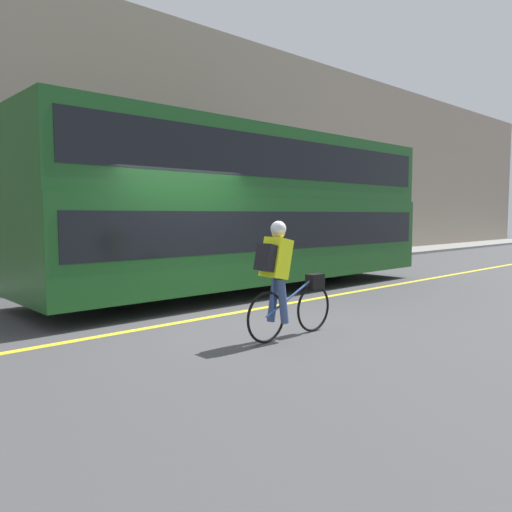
{
  "coord_description": "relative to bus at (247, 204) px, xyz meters",
  "views": [
    {
      "loc": [
        -4.95,
        -6.35,
        1.72
      ],
      "look_at": [
        0.95,
        0.03,
        1.0
      ],
      "focal_mm": 35.0,
      "sensor_mm": 36.0,
      "label": 1
    }
  ],
  "objects": [
    {
      "name": "bus",
      "position": [
        0.0,
        0.0,
        0.0
      ],
      "size": [
        9.84,
        2.59,
        3.52
      ],
      "color": "black",
      "rests_on": "ground_plane"
    },
    {
      "name": "cyclist_on_bike",
      "position": [
        -2.58,
        -3.63,
        -1.08
      ],
      "size": [
        1.66,
        0.32,
        1.64
      ],
      "color": "black",
      "rests_on": "ground_plane"
    },
    {
      "name": "ground_plane",
      "position": [
        -2.52,
        -2.03,
        -1.97
      ],
      "size": [
        80.0,
        80.0,
        0.0
      ],
      "primitive_type": "plane",
      "color": "#424244"
    },
    {
      "name": "road_center_line",
      "position": [
        -2.52,
        -1.78,
        -1.96
      ],
      "size": [
        50.0,
        0.14,
        0.01
      ],
      "primitive_type": "cube",
      "color": "yellow",
      "rests_on": "ground_plane"
    },
    {
      "name": "sidewalk_curb",
      "position": [
        -2.52,
        3.66,
        -1.91
      ],
      "size": [
        60.0,
        2.0,
        0.11
      ],
      "color": "gray",
      "rests_on": "ground_plane"
    },
    {
      "name": "building_facade",
      "position": [
        -2.52,
        4.81,
        1.86
      ],
      "size": [
        60.0,
        0.3,
        7.66
      ],
      "color": "gray",
      "rests_on": "ground_plane"
    },
    {
      "name": "street_sign_post",
      "position": [
        2.98,
        3.55,
        -0.41
      ],
      "size": [
        0.36,
        0.09,
        2.58
      ],
      "color": "#59595B",
      "rests_on": "sidewalk_curb"
    }
  ]
}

